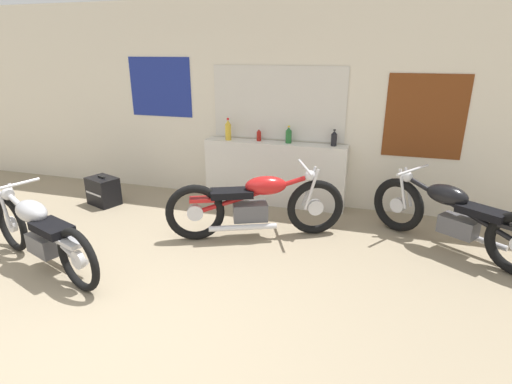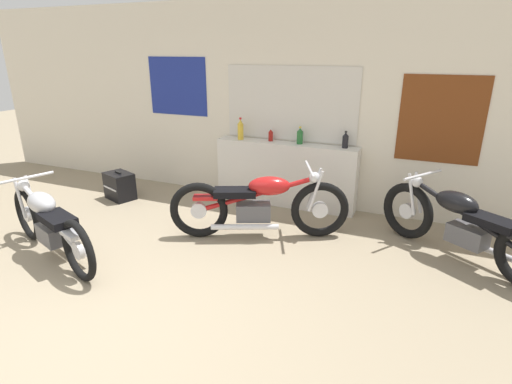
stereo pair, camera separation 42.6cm
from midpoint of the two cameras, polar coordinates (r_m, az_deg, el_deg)
ground_plane at (r=3.60m, az=-25.25°, el=-19.01°), size 24.00×24.00×0.00m
wall_back at (r=5.86m, az=-4.19°, el=12.44°), size 10.00×0.07×2.80m
sill_counter at (r=5.73m, az=0.50°, el=2.62°), size 2.02×0.28×0.91m
bottle_leftmost at (r=5.78m, az=-6.14°, el=8.74°), size 0.08×0.08×0.31m
bottle_left_center at (r=5.70m, az=-1.74°, el=8.09°), size 0.06×0.06×0.18m
bottle_center at (r=5.57m, az=2.49°, el=8.06°), size 0.08×0.08×0.24m
bottle_right_center at (r=5.45m, az=8.89°, el=7.52°), size 0.08×0.08×0.22m
motorcycle_silver at (r=4.68m, az=-30.76°, el=-5.05°), size 1.87×0.85×0.80m
motorcycle_black at (r=4.80m, az=24.16°, el=-3.33°), size 1.73×1.23×0.83m
motorcycle_red at (r=4.70m, az=-2.59°, el=-1.83°), size 1.98×1.00×0.86m
hard_case_black at (r=6.27m, az=-22.83°, el=0.10°), size 0.51×0.44×0.43m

